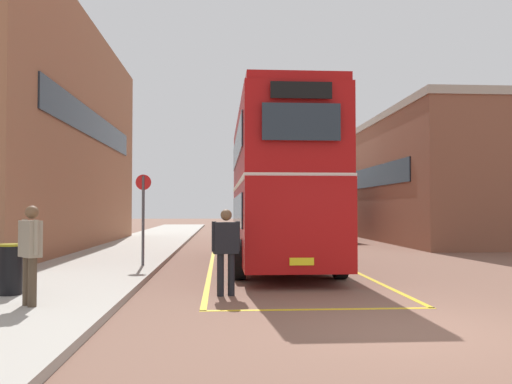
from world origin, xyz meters
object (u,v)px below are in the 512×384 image
object	(u,v)px
double_decker_bus	(277,184)
pedestrian_boarding	(226,245)
single_deck_bus	(307,210)
bus_stop_sign	(143,210)
pedestrian_waiting_near	(30,248)
litter_bin	(11,269)

from	to	relation	value
double_decker_bus	pedestrian_boarding	size ratio (longest dim) A/B	5.79
single_deck_bus	bus_stop_sign	size ratio (longest dim) A/B	3.23
double_decker_bus	single_deck_bus	xyz separation A→B (m)	(3.37, 15.13, -0.87)
pedestrian_waiting_near	litter_bin	xyz separation A→B (m)	(-0.78, 1.19, -0.48)
pedestrian_waiting_near	double_decker_bus	bearing A→B (deg)	55.65
single_deck_bus	litter_bin	size ratio (longest dim) A/B	8.79
litter_bin	double_decker_bus	bearing A→B (deg)	46.36
pedestrian_boarding	pedestrian_waiting_near	size ratio (longest dim) A/B	1.04
pedestrian_waiting_near	litter_bin	world-z (taller)	pedestrian_waiting_near
single_deck_bus	pedestrian_waiting_near	size ratio (longest dim) A/B	5.02
double_decker_bus	pedestrian_boarding	xyz separation A→B (m)	(-1.59, -5.45, -1.50)
pedestrian_waiting_near	litter_bin	size ratio (longest dim) A/B	1.75
pedestrian_boarding	bus_stop_sign	world-z (taller)	bus_stop_sign
single_deck_bus	double_decker_bus	bearing A→B (deg)	-102.56
pedestrian_waiting_near	bus_stop_sign	world-z (taller)	bus_stop_sign
double_decker_bus	pedestrian_boarding	distance (m)	5.88
double_decker_bus	litter_bin	xyz separation A→B (m)	(-5.63, -5.90, -1.90)
litter_bin	pedestrian_waiting_near	bearing A→B (deg)	-56.90
double_decker_bus	bus_stop_sign	xyz separation A→B (m)	(-3.91, -0.95, -0.82)
single_deck_bus	pedestrian_waiting_near	xyz separation A→B (m)	(-8.22, -22.22, -0.54)
double_decker_bus	pedestrian_waiting_near	xyz separation A→B (m)	(-4.85, -7.09, -1.42)
double_decker_bus	bus_stop_sign	bearing A→B (deg)	-166.35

